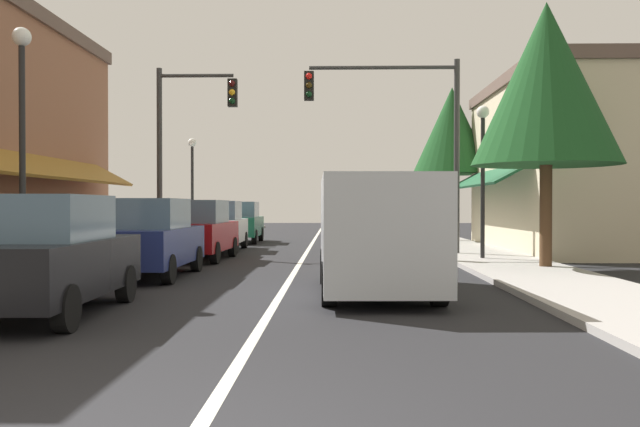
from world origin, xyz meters
The scene contains 18 objects.
ground_plane centered at (0.00, 18.00, 0.00)m, with size 80.00×80.00×0.00m, color black.
sidewalk_left centered at (-5.50, 18.00, 0.06)m, with size 2.60×56.00×0.12m, color gray.
sidewalk_right centered at (5.50, 18.00, 0.06)m, with size 2.60×56.00×0.12m, color #A39E99.
lane_center_stripe centered at (0.00, 18.00, 0.00)m, with size 0.14×52.00×0.01m, color silver.
storefront_right_block centered at (8.95, 20.00, 3.06)m, with size 5.63×10.20×6.11m.
parked_car_nearest_left centered at (-3.25, 5.68, 0.88)m, with size 1.88×4.15×1.77m.
parked_car_second_left centered at (-3.20, 10.98, 0.88)m, with size 1.80×4.11×1.77m.
parked_car_third_left centered at (-3.07, 15.78, 0.88)m, with size 1.88×4.15×1.77m.
parked_car_far_left centered at (-3.21, 19.95, 0.88)m, with size 1.85×4.13×1.77m.
parked_car_distant_left centered at (-3.17, 25.21, 0.88)m, with size 1.83×4.12×1.77m.
van_in_lane centered at (1.72, 8.33, 1.15)m, with size 2.12×5.23×2.12m.
traffic_signal_mast_arm centered at (3.21, 17.23, 4.19)m, with size 4.87×0.50×6.20m.
traffic_signal_left_corner centered at (-3.99, 18.04, 3.98)m, with size 2.68×0.50×6.12m.
street_lamp_left_near centered at (-5.02, 8.77, 3.36)m, with size 0.36×0.36×5.03m.
street_lamp_right_mid centered at (5.18, 15.27, 3.03)m, with size 0.36×0.36×4.45m.
street_lamp_left_far centered at (-5.09, 24.60, 3.04)m, with size 0.36×0.36×4.46m.
tree_right_near centered at (6.17, 12.68, 4.59)m, with size 3.64×3.64×6.61m.
tree_right_far centered at (6.00, 25.23, 4.80)m, with size 3.39×3.39×6.69m.
Camera 1 is at (0.99, -4.13, 1.62)m, focal length 38.18 mm.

